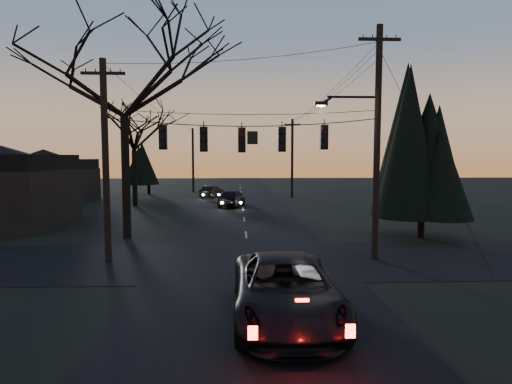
{
  "coord_description": "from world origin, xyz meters",
  "views": [
    {
      "loc": [
        -0.53,
        -8.16,
        4.5
      ],
      "look_at": [
        0.22,
        8.27,
        3.12
      ],
      "focal_mm": 30.0,
      "sensor_mm": 36.0,
      "label": 1
    }
  ],
  "objects_px": {
    "utility_pole_far_l": "(193,192)",
    "bare_tree_left": "(123,66)",
    "utility_pole_left": "(109,262)",
    "sedan_oncoming_a": "(232,198)",
    "utility_pole_far_r": "(292,198)",
    "sedan_oncoming_b": "(212,192)",
    "utility_pole_right": "(374,259)",
    "evergreen_right": "(423,150)",
    "suv_near": "(285,290)"
  },
  "relations": [
    {
      "from": "utility_pole_far_l",
      "to": "bare_tree_left",
      "type": "distance_m",
      "value": 32.15
    },
    {
      "from": "utility_pole_left",
      "to": "sedan_oncoming_a",
      "type": "distance_m",
      "value": 20.37
    },
    {
      "from": "utility_pole_far_l",
      "to": "sedan_oncoming_a",
      "type": "xyz_separation_m",
      "value": [
        5.03,
        -16.28,
        0.8
      ]
    },
    {
      "from": "utility_pole_left",
      "to": "utility_pole_far_r",
      "type": "distance_m",
      "value": 30.27
    },
    {
      "from": "utility_pole_far_r",
      "to": "sedan_oncoming_a",
      "type": "bearing_deg",
      "value": -128.01
    },
    {
      "from": "utility_pole_left",
      "to": "sedan_oncoming_b",
      "type": "height_order",
      "value": "utility_pole_left"
    },
    {
      "from": "utility_pole_right",
      "to": "utility_pole_far_l",
      "type": "distance_m",
      "value": 37.79
    },
    {
      "from": "utility_pole_far_l",
      "to": "evergreen_right",
      "type": "xyz_separation_m",
      "value": [
        15.64,
        -31.26,
        4.85
      ]
    },
    {
      "from": "utility_pole_left",
      "to": "sedan_oncoming_b",
      "type": "bearing_deg",
      "value": 84.33
    },
    {
      "from": "suv_near",
      "to": "sedan_oncoming_a",
      "type": "bearing_deg",
      "value": 94.05
    },
    {
      "from": "utility_pole_right",
      "to": "utility_pole_far_r",
      "type": "relative_size",
      "value": 1.18
    },
    {
      "from": "evergreen_right",
      "to": "suv_near",
      "type": "bearing_deg",
      "value": -127.58
    },
    {
      "from": "suv_near",
      "to": "sedan_oncoming_a",
      "type": "xyz_separation_m",
      "value": [
        -1.77,
        26.47,
        -0.05
      ]
    },
    {
      "from": "bare_tree_left",
      "to": "utility_pole_far_r",
      "type": "bearing_deg",
      "value": 62.19
    },
    {
      "from": "evergreen_right",
      "to": "sedan_oncoming_a",
      "type": "xyz_separation_m",
      "value": [
        -10.61,
        14.98,
        -4.05
      ]
    },
    {
      "from": "sedan_oncoming_a",
      "to": "sedan_oncoming_b",
      "type": "xyz_separation_m",
      "value": [
        -2.23,
        8.48,
        -0.16
      ]
    },
    {
      "from": "sedan_oncoming_a",
      "to": "suv_near",
      "type": "bearing_deg",
      "value": 104.3
    },
    {
      "from": "utility_pole_far_l",
      "to": "utility_pole_left",
      "type": "bearing_deg",
      "value": -90.0
    },
    {
      "from": "utility_pole_right",
      "to": "sedan_oncoming_b",
      "type": "height_order",
      "value": "utility_pole_right"
    },
    {
      "from": "utility_pole_far_r",
      "to": "suv_near",
      "type": "distance_m",
      "value": 35.07
    },
    {
      "from": "utility_pole_far_l",
      "to": "utility_pole_right",
      "type": "bearing_deg",
      "value": -72.28
    },
    {
      "from": "bare_tree_left",
      "to": "suv_near",
      "type": "xyz_separation_m",
      "value": [
        7.32,
        -11.97,
        -8.44
      ]
    },
    {
      "from": "evergreen_right",
      "to": "bare_tree_left",
      "type": "bearing_deg",
      "value": 178.29
    },
    {
      "from": "evergreen_right",
      "to": "sedan_oncoming_a",
      "type": "bearing_deg",
      "value": 125.3
    },
    {
      "from": "utility_pole_right",
      "to": "bare_tree_left",
      "type": "distance_m",
      "value": 16.06
    },
    {
      "from": "evergreen_right",
      "to": "utility_pole_far_r",
      "type": "bearing_deg",
      "value": 100.09
    },
    {
      "from": "utility_pole_right",
      "to": "suv_near",
      "type": "relative_size",
      "value": 1.65
    },
    {
      "from": "utility_pole_far_r",
      "to": "utility_pole_far_l",
      "type": "xyz_separation_m",
      "value": [
        -11.5,
        8.0,
        0.0
      ]
    },
    {
      "from": "bare_tree_left",
      "to": "suv_near",
      "type": "distance_m",
      "value": 16.37
    },
    {
      "from": "utility_pole_far_l",
      "to": "sedan_oncoming_b",
      "type": "distance_m",
      "value": 8.31
    },
    {
      "from": "bare_tree_left",
      "to": "suv_near",
      "type": "relative_size",
      "value": 2.19
    },
    {
      "from": "evergreen_right",
      "to": "sedan_oncoming_b",
      "type": "distance_m",
      "value": 27.08
    },
    {
      "from": "utility_pole_right",
      "to": "evergreen_right",
      "type": "relative_size",
      "value": 1.18
    },
    {
      "from": "utility_pole_far_l",
      "to": "bare_tree_left",
      "type": "bearing_deg",
      "value": -90.96
    },
    {
      "from": "utility_pole_right",
      "to": "sedan_oncoming_b",
      "type": "distance_m",
      "value": 29.52
    },
    {
      "from": "utility_pole_left",
      "to": "sedan_oncoming_b",
      "type": "distance_m",
      "value": 28.35
    },
    {
      "from": "sedan_oncoming_a",
      "to": "sedan_oncoming_b",
      "type": "distance_m",
      "value": 8.77
    },
    {
      "from": "evergreen_right",
      "to": "utility_pole_right",
      "type": "bearing_deg",
      "value": -131.12
    },
    {
      "from": "utility_pole_left",
      "to": "utility_pole_far_l",
      "type": "bearing_deg",
      "value": 90.0
    },
    {
      "from": "utility_pole_far_r",
      "to": "suv_near",
      "type": "bearing_deg",
      "value": -97.7
    },
    {
      "from": "utility_pole_left",
      "to": "sedan_oncoming_a",
      "type": "relative_size",
      "value": 1.82
    },
    {
      "from": "utility_pole_left",
      "to": "utility_pole_far_r",
      "type": "xyz_separation_m",
      "value": [
        11.5,
        28.0,
        0.0
      ]
    },
    {
      "from": "sedan_oncoming_b",
      "to": "sedan_oncoming_a",
      "type": "bearing_deg",
      "value": 124.41
    },
    {
      "from": "bare_tree_left",
      "to": "utility_pole_far_l",
      "type": "bearing_deg",
      "value": 89.04
    },
    {
      "from": "utility_pole_left",
      "to": "sedan_oncoming_b",
      "type": "relative_size",
      "value": 2.22
    },
    {
      "from": "utility_pole_far_r",
      "to": "sedan_oncoming_a",
      "type": "relative_size",
      "value": 1.82
    },
    {
      "from": "sedan_oncoming_b",
      "to": "utility_pole_far_l",
      "type": "bearing_deg",
      "value": -50.57
    },
    {
      "from": "evergreen_right",
      "to": "sedan_oncoming_b",
      "type": "relative_size",
      "value": 2.22
    },
    {
      "from": "utility_pole_far_l",
      "to": "sedan_oncoming_a",
      "type": "distance_m",
      "value": 17.06
    },
    {
      "from": "utility_pole_far_r",
      "to": "evergreen_right",
      "type": "xyz_separation_m",
      "value": [
        4.14,
        -23.26,
        4.85
      ]
    }
  ]
}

